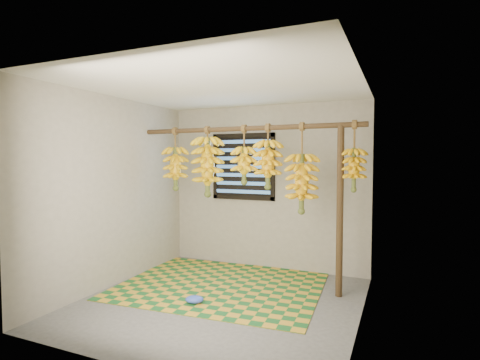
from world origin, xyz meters
The scene contains 16 objects.
floor centered at (0.00, 0.00, -0.01)m, with size 3.00×3.00×0.01m, color #525252.
ceiling centered at (0.00, 0.00, 2.40)m, with size 3.00×3.00×0.01m, color silver.
wall_back centered at (0.00, 1.50, 1.20)m, with size 3.00×0.01×2.40m, color gray.
wall_left centered at (-1.50, 0.00, 1.20)m, with size 0.01×3.00×2.40m, color gray.
wall_right centered at (1.50, 0.00, 1.20)m, with size 0.01×3.00×2.40m, color gray.
window centered at (-0.35, 1.48, 1.50)m, with size 1.00×0.04×1.00m.
hanging_pole centered at (0.00, 0.70, 2.00)m, with size 0.06×0.06×3.00m, color #48321A.
support_post centered at (1.20, 0.70, 1.00)m, with size 0.08×0.08×2.00m, color #48321A.
woven_mat centered at (-0.24, 0.49, 0.01)m, with size 2.48×1.99×0.01m, color #1A5A24.
plastic_bag centered at (-0.23, -0.18, 0.05)m, with size 0.21×0.15×0.08m, color blue.
banana_bunch_a centered at (-1.04, 0.70, 1.48)m, with size 0.33×0.33×0.86m.
banana_bunch_b centered at (-0.54, 0.70, 1.51)m, with size 0.40×0.40×0.93m.
banana_bunch_c centered at (-0.01, 0.70, 1.53)m, with size 0.30×0.30×0.75m.
banana_bunch_d centered at (0.31, 0.70, 1.55)m, with size 0.32×0.32×0.80m.
banana_bunch_e centered at (0.75, 0.70, 1.32)m, with size 0.39×0.39×1.09m.
banana_bunch_f centered at (1.35, 0.70, 1.49)m, with size 0.27×0.27×0.81m.
Camera 1 is at (1.85, -3.72, 1.59)m, focal length 28.00 mm.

